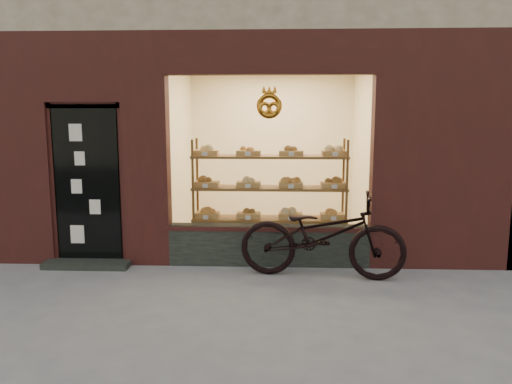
{
  "coord_description": "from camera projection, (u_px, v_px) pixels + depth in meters",
  "views": [
    {
      "loc": [
        0.57,
        -4.49,
        2.05
      ],
      "look_at": [
        0.28,
        2.0,
        1.03
      ],
      "focal_mm": 35.0,
      "sensor_mm": 36.0,
      "label": 1
    }
  ],
  "objects": [
    {
      "name": "display_shelf",
      "position": [
        270.0,
        198.0,
        7.14
      ],
      "size": [
        2.2,
        0.45,
        1.7
      ],
      "color": "brown",
      "rests_on": "ground"
    },
    {
      "name": "bicycle",
      "position": [
        322.0,
        235.0,
        6.26
      ],
      "size": [
        2.14,
        0.97,
        1.09
      ],
      "primitive_type": "imported",
      "rotation": [
        0.0,
        0.0,
        1.45
      ],
      "color": "black",
      "rests_on": "ground"
    },
    {
      "name": "ground",
      "position": [
        218.0,
        330.0,
        4.78
      ],
      "size": [
        90.0,
        90.0,
        0.0
      ],
      "primitive_type": "plane",
      "color": "slate"
    }
  ]
}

